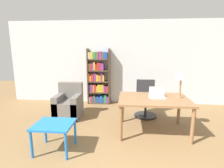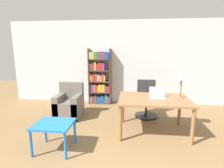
% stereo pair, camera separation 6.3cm
% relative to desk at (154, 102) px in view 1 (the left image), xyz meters
% --- Properties ---
extents(wall_back, '(8.00, 0.06, 2.70)m').
position_rel_desk_xyz_m(wall_back, '(-0.56, 2.14, 0.68)').
color(wall_back, silver).
rests_on(wall_back, ground_plane).
extents(desk, '(1.47, 1.04, 0.76)m').
position_rel_desk_xyz_m(desk, '(0.00, 0.00, 0.00)').
color(desk, olive).
rests_on(desk, ground_plane).
extents(laptop, '(0.33, 0.22, 0.23)m').
position_rel_desk_xyz_m(laptop, '(0.08, 0.06, 0.14)').
color(laptop, silver).
rests_on(laptop, desk).
extents(table_lamp, '(0.26, 0.26, 0.57)m').
position_rel_desk_xyz_m(table_lamp, '(0.57, 0.14, 0.55)').
color(table_lamp, olive).
rests_on(table_lamp, desk).
extents(office_chair, '(0.60, 0.60, 0.97)m').
position_rel_desk_xyz_m(office_chair, '(-0.07, 0.95, -0.25)').
color(office_chair, black).
rests_on(office_chair, ground_plane).
extents(side_table_blue, '(0.66, 0.57, 0.51)m').
position_rel_desk_xyz_m(side_table_blue, '(-1.83, -0.90, -0.23)').
color(side_table_blue, blue).
rests_on(side_table_blue, ground_plane).
extents(armchair, '(0.65, 0.68, 0.90)m').
position_rel_desk_xyz_m(armchair, '(-2.11, 0.67, -0.36)').
color(armchair, '#66605B').
rests_on(armchair, ground_plane).
extents(bookshelf, '(0.73, 0.28, 1.81)m').
position_rel_desk_xyz_m(bookshelf, '(-1.52, 1.95, 0.16)').
color(bookshelf, '#4C3828').
rests_on(bookshelf, ground_plane).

